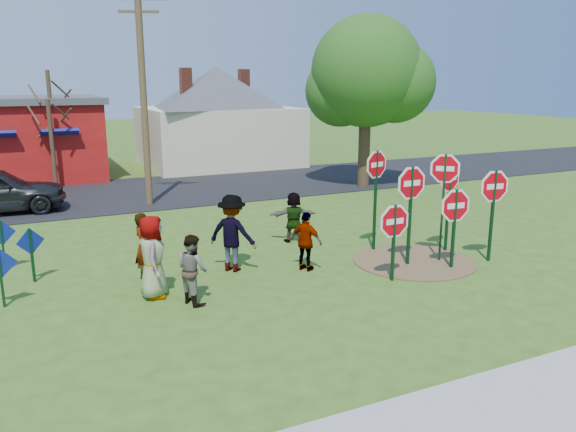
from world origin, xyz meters
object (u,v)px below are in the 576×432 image
at_px(person_b, 144,247).
at_px(utility_pole, 143,93).
at_px(stop_sign_d, 449,186).
at_px(stop_sign_c, 444,182).
at_px(leafy_tree, 369,78).
at_px(stop_sign_a, 394,227).
at_px(stop_sign_b, 376,175).
at_px(person_a, 152,257).

bearing_deg(person_b, utility_pole, -24.77).
bearing_deg(stop_sign_d, utility_pole, 113.24).
relative_size(stop_sign_c, leafy_tree, 0.40).
bearing_deg(utility_pole, leafy_tree, -1.79).
height_order(stop_sign_a, stop_sign_b, stop_sign_b).
bearing_deg(stop_sign_a, person_b, 155.09).
height_order(stop_sign_a, stop_sign_c, stop_sign_c).
distance_m(stop_sign_a, stop_sign_b, 2.59).
bearing_deg(person_a, stop_sign_b, -69.87).
relative_size(person_a, person_b, 1.11).
distance_m(stop_sign_d, leafy_tree, 10.28).
height_order(person_b, utility_pole, utility_pole).
xyz_separation_m(person_a, person_b, (0.03, 1.15, -0.09)).
bearing_deg(stop_sign_c, utility_pole, 154.67).
height_order(person_b, leafy_tree, leafy_tree).
relative_size(stop_sign_c, stop_sign_d, 1.15).
distance_m(stop_sign_b, stop_sign_d, 2.02).
bearing_deg(person_a, stop_sign_c, -83.10).
height_order(stop_sign_b, person_b, stop_sign_b).
height_order(stop_sign_a, person_a, stop_sign_a).
distance_m(stop_sign_b, leafy_tree, 10.12).
bearing_deg(person_a, person_b, 10.63).
xyz_separation_m(person_b, leafy_tree, (11.45, 8.03, 3.95)).
relative_size(stop_sign_d, utility_pole, 0.32).
xyz_separation_m(stop_sign_d, person_a, (-8.10, 0.08, -0.94)).
height_order(stop_sign_c, person_b, stop_sign_c).
distance_m(utility_pole, leafy_tree, 9.60).
bearing_deg(person_b, stop_sign_d, -110.82).
height_order(stop_sign_d, leafy_tree, leafy_tree).
distance_m(person_a, utility_pole, 10.21).
bearing_deg(stop_sign_c, leafy_tree, 103.81).
height_order(stop_sign_d, utility_pole, utility_pole).
height_order(stop_sign_b, leafy_tree, leafy_tree).
relative_size(person_b, leafy_tree, 0.22).
bearing_deg(leafy_tree, stop_sign_a, -120.12).
relative_size(stop_sign_c, utility_pole, 0.37).
bearing_deg(stop_sign_d, stop_sign_a, -164.32).
bearing_deg(leafy_tree, person_b, -144.96).
bearing_deg(stop_sign_c, stop_sign_b, 159.48).
xyz_separation_m(stop_sign_c, utility_pole, (-5.46, 10.18, 2.10)).
relative_size(stop_sign_a, person_a, 1.08).
bearing_deg(utility_pole, stop_sign_a, -72.36).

